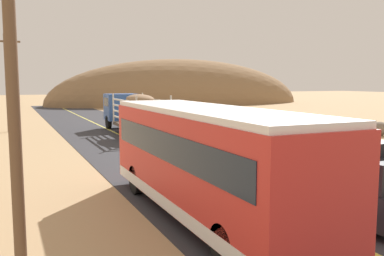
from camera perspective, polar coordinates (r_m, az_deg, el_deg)
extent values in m
plane|color=tan|center=(13.60, 11.00, -10.63)|extent=(240.00, 240.00, 0.00)
cube|color=#2D2D33|center=(13.59, 11.00, -10.59)|extent=(8.00, 120.00, 0.02)
cube|color=#D8CC4C|center=(13.59, 11.00, -10.55)|extent=(0.16, 117.60, 0.00)
cube|color=black|center=(13.17, 20.72, -8.35)|extent=(1.90, 4.60, 0.90)
cube|color=black|center=(12.88, 21.34, -4.82)|extent=(1.75, 3.59, 0.80)
cube|color=#192333|center=(12.88, 21.35, -4.73)|extent=(1.79, 3.22, 0.44)
cube|color=black|center=(12.82, 21.29, -2.24)|extent=(1.42, 2.07, 0.36)
cylinder|color=black|center=(13.74, 13.96, -8.79)|extent=(0.26, 0.76, 0.76)
cylinder|color=black|center=(14.79, 19.01, -7.86)|extent=(0.26, 0.76, 0.76)
cylinder|color=black|center=(11.74, 22.78, -11.76)|extent=(0.26, 0.76, 0.76)
cube|color=#3359A5|center=(35.33, -9.80, 2.90)|extent=(2.50, 2.20, 2.20)
cube|color=#192333|center=(35.30, -9.81, 3.63)|extent=(2.53, 1.54, 0.70)
cube|color=brown|center=(30.24, -7.18, 0.26)|extent=(2.50, 6.40, 0.24)
cylinder|color=silver|center=(32.85, -10.82, 2.82)|extent=(0.12, 0.12, 2.20)
cylinder|color=silver|center=(33.48, -6.85, 2.96)|extent=(0.12, 0.12, 2.20)
cylinder|color=silver|center=(26.79, -7.67, 2.08)|extent=(0.12, 0.12, 2.20)
cylinder|color=silver|center=(27.57, -2.92, 2.25)|extent=(0.12, 0.12, 2.20)
cube|color=silver|center=(29.86, -9.42, 1.22)|extent=(0.08, 6.30, 0.12)
cube|color=silver|center=(30.56, -5.03, 1.41)|extent=(0.08, 6.30, 0.12)
cube|color=silver|center=(27.20, -5.23, 0.78)|extent=(2.40, 0.08, 0.12)
cube|color=silver|center=(29.82, -9.43, 2.07)|extent=(0.08, 6.30, 0.12)
cube|color=silver|center=(30.53, -5.04, 2.23)|extent=(0.08, 6.30, 0.12)
cube|color=silver|center=(27.16, -5.24, 1.70)|extent=(2.40, 0.08, 0.12)
cube|color=silver|center=(29.79, -9.45, 2.91)|extent=(0.08, 6.30, 0.12)
cube|color=silver|center=(30.50, -5.05, 3.05)|extent=(0.08, 6.30, 0.12)
cube|color=silver|center=(27.12, -5.25, 2.63)|extent=(2.40, 0.08, 0.12)
cube|color=silver|center=(29.77, -9.46, 3.75)|extent=(0.08, 6.30, 0.12)
cube|color=silver|center=(30.47, -5.05, 3.88)|extent=(0.08, 6.30, 0.12)
cube|color=silver|center=(27.10, -5.26, 3.55)|extent=(2.40, 0.08, 0.12)
ellipsoid|color=#8C6B4C|center=(30.09, -7.24, 3.99)|extent=(1.75, 3.84, 0.70)
cylinder|color=black|center=(35.17, -11.48, 0.81)|extent=(0.32, 1.10, 1.10)
cylinder|color=black|center=(35.72, -8.07, 0.96)|extent=(0.32, 1.10, 1.10)
cylinder|color=black|center=(28.73, -8.50, -0.39)|extent=(0.32, 1.10, 1.10)
cylinder|color=black|center=(29.40, -4.41, -0.18)|extent=(0.32, 1.10, 1.10)
cube|color=red|center=(11.97, 1.82, -4.38)|extent=(2.50, 10.00, 2.70)
cube|color=white|center=(11.78, 1.85, 2.47)|extent=(2.45, 9.80, 0.16)
cube|color=#192333|center=(11.89, 1.83, -2.14)|extent=(2.54, 9.20, 0.80)
cube|color=silver|center=(12.24, 1.80, -9.67)|extent=(2.53, 9.80, 0.36)
cylinder|color=black|center=(14.80, -7.67, -7.07)|extent=(0.30, 1.00, 1.00)
cylinder|color=black|center=(15.55, 0.17, -6.35)|extent=(0.30, 1.00, 1.00)
cylinder|color=black|center=(9.05, 4.71, -15.98)|extent=(0.30, 1.00, 1.00)
cylinder|color=black|center=(10.23, 15.86, -13.50)|extent=(0.30, 1.00, 1.00)
cylinder|color=brown|center=(8.72, -23.47, 3.26)|extent=(0.24, 0.24, 7.13)
cylinder|color=brown|center=(35.39, -24.22, 5.67)|extent=(0.24, 0.24, 7.64)
cube|color=brown|center=(35.52, -24.47, 10.86)|extent=(2.20, 0.14, 0.14)
ellipsoid|color=gray|center=(47.84, -4.43, 2.18)|extent=(1.29, 1.70, 0.79)
ellipsoid|color=#756656|center=(33.23, 24.48, -0.08)|extent=(1.42, 1.37, 1.02)
ellipsoid|color=#756656|center=(33.16, 6.95, 0.10)|extent=(0.90, 1.07, 0.63)
ellipsoid|color=olive|center=(73.14, -1.38, 3.37)|extent=(46.80, 18.70, 15.65)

